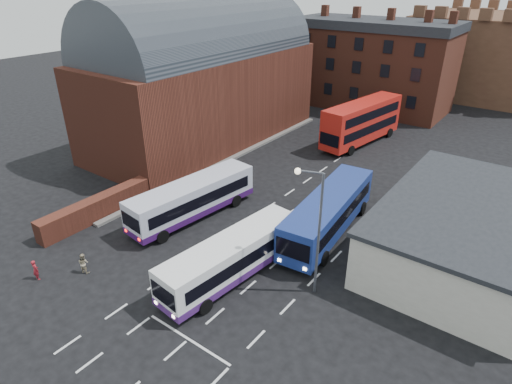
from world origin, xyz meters
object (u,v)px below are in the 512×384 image
Objects in this scene: bus_white_inbound at (232,256)px; bus_blue at (328,211)px; bus_white_outbound at (193,197)px; street_lamp at (315,223)px; pedestrian_beige at (84,263)px; bus_red_double at (362,122)px; pedestrian_red at (35,270)px.

bus_white_inbound is 0.89× the size of bus_blue.
bus_white_outbound is 13.00m from street_lamp.
pedestrian_beige is at bearing -150.77° from street_lamp.
bus_blue is 20.69m from bus_red_double.
bus_white_outbound is 0.94× the size of bus_blue.
bus_white_outbound is 10.91m from bus_blue.
bus_blue is (2.46, 8.45, 0.21)m from bus_white_inbound.
bus_white_inbound is at bearing -22.26° from bus_white_outbound.
bus_red_double is at bearing 107.98° from street_lamp.
bus_white_inbound is 12.88m from pedestrian_red.
bus_blue reaches higher than pedestrian_beige.
pedestrian_red is 1.00× the size of pedestrian_beige.
bus_blue is at bearing 116.35° from bus_red_double.
bus_red_double is (-6.21, 19.72, 0.66)m from bus_blue.
bus_white_outbound is 8.67m from bus_white_inbound.
bus_blue reaches higher than bus_white_inbound.
street_lamp is (12.37, -2.35, 3.21)m from bus_white_outbound.
bus_blue reaches higher than bus_white_outbound.
bus_white_inbound is at bearing -160.30° from pedestrian_beige.
bus_white_inbound is 28.44m from bus_red_double.
bus_red_double reaches higher than pedestrian_red.
pedestrian_red is at bearing 37.15° from pedestrian_beige.
street_lamp reaches higher than bus_blue.
bus_white_inbound is at bearing -158.80° from street_lamp.
bus_white_outbound reaches higher than pedestrian_red.
bus_white_inbound is 7.51× the size of pedestrian_red.
pedestrian_beige is (-0.76, -9.70, -1.10)m from bus_white_outbound.
bus_red_double is 36.58m from pedestrian_red.
bus_red_double is 8.57× the size of pedestrian_red.
bus_white_outbound reaches higher than bus_white_inbound.
pedestrian_red is (-6.46, -35.96, -1.87)m from bus_red_double.
bus_blue is at bearing -126.24° from pedestrian_red.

